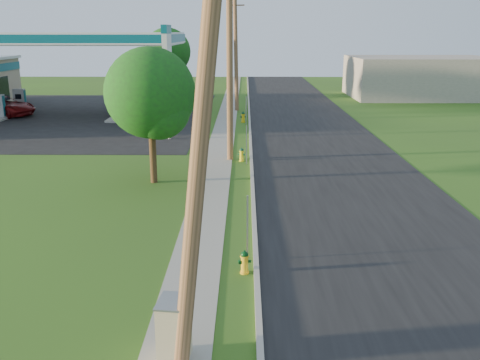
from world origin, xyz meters
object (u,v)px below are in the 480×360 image
fuel_pump_sw (20,103)px  hydrant_mid (242,155)px  hydrant_far (243,117)px  car_silver (135,106)px  utility_pole_mid (230,63)px  utility_pole_far (236,52)px  fuel_pump_ne (117,110)px  tree_lot (168,53)px  utility_cabinet (174,331)px  price_pylon (167,49)px  tree_verge (152,97)px  car_red (1,106)px  utility_pole_near (201,130)px  fuel_pump_se (128,103)px  hydrant_near (245,262)px

fuel_pump_sw → hydrant_mid: (18.50, -17.34, -0.37)m
hydrant_far → car_silver: (-8.76, 3.98, 0.26)m
utility_pole_mid → car_silver: bearing=117.2°
utility_pole_far → fuel_pump_ne: 10.99m
hydrant_mid → hydrant_far: hydrant_far is taller
tree_lot → hydrant_far: tree_lot is taller
utility_cabinet → fuel_pump_ne: bearing=105.1°
price_pylon → utility_cabinet: price_pylon is taller
utility_pole_far → tree_verge: 22.69m
utility_pole_mid → car_red: (-18.51, 14.81, -4.18)m
tree_lot → utility_cabinet: 44.40m
hydrant_far → utility_pole_near: bearing=-91.2°
fuel_pump_ne → fuel_pump_se: (0.00, 4.00, 0.00)m
fuel_pump_ne → utility_cabinet: (8.26, -30.70, -0.05)m
hydrant_far → car_red: 19.36m
fuel_pump_se → hydrant_near: bearing=-72.5°
utility_pole_far → price_pylon: (-3.90, -12.50, 0.63)m
hydrant_near → car_red: bearing=124.1°
utility_pole_near → price_pylon: utility_pole_near is taller
hydrant_near → car_silver: (-8.91, 29.47, 0.33)m
fuel_pump_ne → car_silver: bearing=75.0°
utility_pole_near → car_silver: utility_pole_near is taller
fuel_pump_ne → fuel_pump_se: 4.00m
utility_pole_far → hydrant_far: (0.63, -6.12, -4.40)m
utility_pole_mid → tree_verge: (-3.17, -4.45, -1.16)m
utility_pole_mid → hydrant_near: (0.77, -13.62, -4.62)m
price_pylon → tree_lot: tree_lot is taller
fuel_pump_sw → fuel_pump_se: (9.00, 0.00, 0.00)m
fuel_pump_ne → hydrant_far: fuel_pump_ne is taller
hydrant_mid → fuel_pump_sw: bearing=136.8°
utility_pole_far → fuel_pump_ne: bearing=-150.7°
tree_verge → tree_lot: (-3.55, 30.57, 0.63)m
fuel_pump_se → car_red: size_ratio=0.58×
tree_lot → utility_cabinet: tree_lot is taller
car_red → hydrant_near: bearing=-124.7°
fuel_pump_se → utility_pole_far: bearing=6.4°
tree_verge → car_red: tree_verge is taller
tree_verge → hydrant_mid: bearing=47.5°
tree_verge → hydrant_far: tree_verge is taller
hydrant_mid → utility_pole_mid: bearing=150.2°
fuel_pump_se → price_pylon: bearing=-66.5°
fuel_pump_se → hydrant_near: 32.11m
fuel_pump_se → car_silver: (0.76, -1.14, -0.06)m
utility_cabinet → car_silver: utility_cabinet is taller
utility_pole_far → fuel_pump_se: (-8.90, -1.00, -4.08)m
tree_verge → car_red: size_ratio=1.06×
utility_pole_near → fuel_pump_ne: bearing=106.0°
price_pylon → utility_cabinet: (3.26, -23.20, -4.76)m
fuel_pump_se → hydrant_far: bearing=-28.3°
hydrant_near → utility_cabinet: 4.34m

